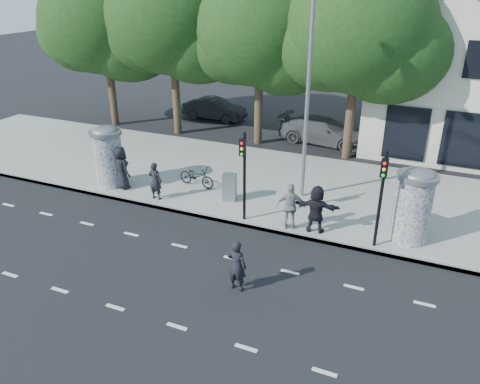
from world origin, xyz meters
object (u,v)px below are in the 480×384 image
at_px(ad_column_left, 108,155).
at_px(traffic_pole_near, 244,168).
at_px(ped_a, 121,168).
at_px(cabinet_left, 230,187).
at_px(ped_f, 316,209).
at_px(cabinet_right, 401,213).
at_px(car_right, 323,130).
at_px(traffic_pole_far, 382,190).
at_px(car_mid, 215,109).
at_px(street_lamp, 308,84).
at_px(ped_b, 155,181).
at_px(ped_e, 291,206).
at_px(man_road, 237,266).
at_px(bicycle, 197,176).
at_px(ad_column_right, 413,204).

distance_m(ad_column_left, traffic_pole_near, 6.67).
relative_size(ped_a, cabinet_left, 1.64).
distance_m(ad_column_left, ped_f, 9.31).
bearing_deg(cabinet_right, car_right, 142.95).
relative_size(ad_column_left, cabinet_left, 2.34).
height_order(traffic_pole_far, car_mid, traffic_pole_far).
bearing_deg(street_lamp, ped_b, -154.55).
bearing_deg(ad_column_left, ped_e, -4.43).
distance_m(man_road, car_right, 14.22).
bearing_deg(man_road, ped_e, -92.77).
height_order(ped_f, car_mid, ped_f).
height_order(ped_b, man_road, ped_b).
bearing_deg(car_right, cabinet_left, 175.31).
xyz_separation_m(car_mid, car_right, (7.61, -1.91, 0.04)).
relative_size(street_lamp, ped_e, 4.55).
distance_m(traffic_pole_near, ped_a, 6.05).
bearing_deg(ped_b, man_road, 142.73).
bearing_deg(ad_column_left, ped_b, -9.59).
distance_m(ad_column_left, car_mid, 11.60).
height_order(ped_f, cabinet_left, ped_f).
bearing_deg(ped_e, bicycle, -38.75).
xyz_separation_m(cabinet_left, car_right, (1.59, 9.00, -0.00)).
bearing_deg(ped_a, car_right, -99.25).
relative_size(traffic_pole_near, bicycle, 1.92).
relative_size(traffic_pole_far, bicycle, 1.92).
xyz_separation_m(ad_column_left, car_mid, (-0.61, 11.55, -0.86)).
relative_size(man_road, cabinet_left, 1.45).
distance_m(ped_e, bicycle, 5.27).
height_order(bicycle, car_right, car_right).
bearing_deg(ped_b, cabinet_right, -171.50).
bearing_deg(car_right, ad_column_left, 149.33).
height_order(ad_column_right, street_lamp, street_lamp).
bearing_deg(ped_e, car_mid, -70.15).
relative_size(ped_e, bicycle, 1.00).
bearing_deg(ped_b, ad_column_left, -9.66).
height_order(traffic_pole_far, cabinet_left, traffic_pole_far).
relative_size(ped_b, man_road, 0.97).
height_order(ped_f, bicycle, ped_f).
relative_size(ad_column_left, bicycle, 1.50).
relative_size(ped_b, car_right, 0.32).
xyz_separation_m(ad_column_right, bicycle, (-8.88, 1.13, -0.92)).
relative_size(ad_column_left, cabinet_right, 2.26).
distance_m(ad_column_right, street_lamp, 5.81).
bearing_deg(ad_column_left, street_lamp, 14.94).
xyz_separation_m(ad_column_right, cabinet_left, (-6.99, 0.44, -0.82)).
height_order(ad_column_left, cabinet_left, ad_column_left).
xyz_separation_m(traffic_pole_near, ped_e, (1.79, 0.06, -1.20)).
xyz_separation_m(ped_f, car_right, (-2.28, 10.13, -0.31)).
bearing_deg(traffic_pole_near, man_road, -69.94).
bearing_deg(ad_column_left, traffic_pole_far, -3.55).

